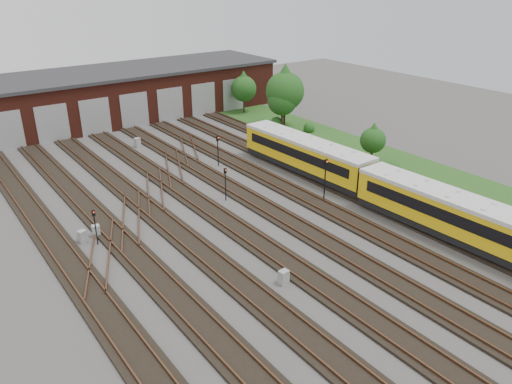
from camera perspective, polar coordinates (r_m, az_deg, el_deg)
ground at (r=36.97m, az=3.79°, el=-5.72°), size 120.00×120.00×0.00m
track_network at (r=37.22m, az=3.01°, el=-5.30°), size 30.40×70.00×0.33m
maintenance_shed at (r=69.34m, az=-18.11°, el=10.27°), size 51.00×12.50×6.35m
grass_verge at (r=55.76m, az=12.30°, el=4.31°), size 8.00×55.00×0.05m
metro_train at (r=39.31m, az=21.33°, el=-2.34°), size 3.35×47.41×3.16m
signal_mast_0 at (r=37.58m, az=-17.94°, el=-3.36°), size 0.23×0.21×2.76m
signal_mast_1 at (r=42.68m, az=-3.52°, el=1.35°), size 0.24×0.22×2.98m
signal_mast_2 at (r=50.42m, az=-4.39°, el=5.15°), size 0.29×0.28×3.22m
signal_mast_3 at (r=42.57m, az=7.92°, el=1.92°), size 0.31×0.29×3.88m
relay_cabinet_0 at (r=39.28m, az=-17.81°, el=-4.25°), size 0.63×0.55×0.94m
relay_cabinet_1 at (r=38.81m, az=-19.23°, el=-4.81°), size 0.67×0.61×0.94m
relay_cabinet_2 at (r=32.12m, az=3.19°, el=-9.71°), size 0.62×0.52×0.98m
relay_cabinet_3 at (r=58.17m, az=-13.41°, el=5.53°), size 0.74×0.68×1.02m
relay_cabinet_4 at (r=48.85m, az=5.31°, el=2.44°), size 0.58×0.51×0.87m
tree_0 at (r=70.31m, az=-1.41°, el=12.05°), size 3.52×3.52×5.83m
tree_1 at (r=62.95m, az=3.03°, el=10.82°), size 3.73×3.73×6.19m
tree_2 at (r=63.25m, az=3.34°, el=11.95°), size 4.81×4.81×7.98m
tree_3 at (r=52.30m, az=13.26°, el=6.10°), size 2.62×2.62×4.35m
bush_0 at (r=49.85m, az=15.32°, el=2.64°), size 1.72×1.72×1.72m
bush_1 at (r=64.13m, az=2.35°, el=8.11°), size 1.52×1.52×1.52m
bush_2 at (r=62.29m, az=6.10°, el=7.45°), size 1.39×1.39×1.39m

